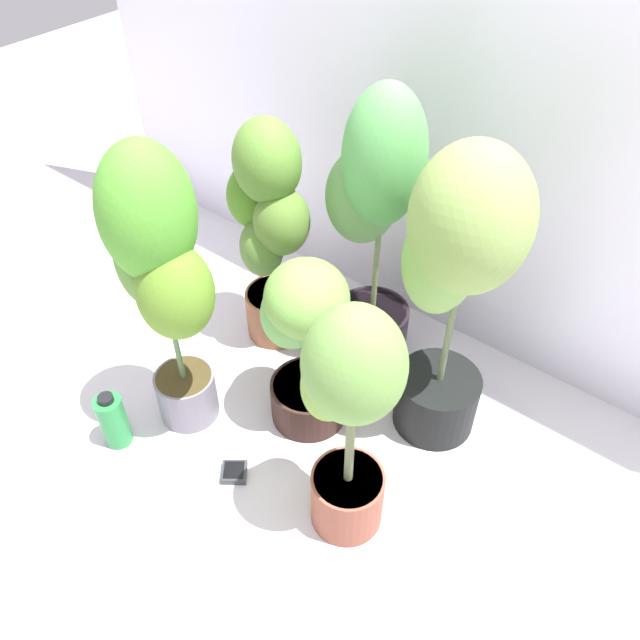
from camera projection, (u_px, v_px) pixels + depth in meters
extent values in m
plane|color=silver|center=(279.00, 443.00, 2.13)|extent=(8.00, 8.00, 0.00)
cube|color=silver|center=(447.00, 65.00, 1.94)|extent=(3.20, 0.01, 2.00)
cylinder|color=slate|center=(187.00, 394.00, 2.16)|extent=(0.20, 0.20, 0.18)
cylinder|color=#40341A|center=(184.00, 378.00, 2.11)|extent=(0.19, 0.19, 0.02)
cylinder|color=#5C7E4A|center=(165.00, 293.00, 1.85)|extent=(0.02, 0.02, 0.73)
ellipsoid|color=#4D962D|center=(147.00, 213.00, 1.66)|extent=(0.35, 0.36, 0.41)
ellipsoid|color=#518233|center=(149.00, 257.00, 1.83)|extent=(0.22, 0.23, 0.36)
ellipsoid|color=olive|center=(176.00, 292.00, 1.76)|extent=(0.24, 0.24, 0.31)
cylinder|color=#321D17|center=(309.00, 399.00, 2.16)|extent=(0.26, 0.26, 0.15)
cylinder|color=#443219|center=(309.00, 386.00, 2.12)|extent=(0.24, 0.24, 0.02)
cylinder|color=#5D7344|center=(308.00, 338.00, 1.96)|extent=(0.03, 0.03, 0.43)
ellipsoid|color=#6F9E45|center=(307.00, 298.00, 1.85)|extent=(0.37, 0.36, 0.23)
ellipsoid|color=#6DAC55|center=(293.00, 313.00, 1.97)|extent=(0.30, 0.31, 0.22)
cylinder|color=black|center=(436.00, 399.00, 2.13)|extent=(0.28, 0.28, 0.21)
cylinder|color=#40351A|center=(440.00, 380.00, 2.06)|extent=(0.25, 0.25, 0.02)
cylinder|color=#60714B|center=(456.00, 297.00, 1.82)|extent=(0.02, 0.02, 0.70)
ellipsoid|color=#85A552|center=(471.00, 220.00, 1.64)|extent=(0.36, 0.35, 0.44)
ellipsoid|color=#80AF54|center=(440.00, 259.00, 1.81)|extent=(0.31, 0.31, 0.37)
cylinder|color=brown|center=(347.00, 497.00, 1.86)|extent=(0.22, 0.22, 0.20)
cylinder|color=#41291C|center=(348.00, 479.00, 1.80)|extent=(0.20, 0.20, 0.02)
cylinder|color=#677148|center=(351.00, 419.00, 1.61)|extent=(0.03, 0.03, 0.53)
ellipsoid|color=#689744|center=(354.00, 365.00, 1.47)|extent=(0.29, 0.28, 0.33)
ellipsoid|color=#769E3D|center=(332.00, 382.00, 1.62)|extent=(0.16, 0.18, 0.24)
cylinder|color=brown|center=(276.00, 312.00, 2.46)|extent=(0.23, 0.23, 0.19)
cylinder|color=#433218|center=(275.00, 294.00, 2.40)|extent=(0.21, 0.21, 0.02)
cylinder|color=#69714B|center=(271.00, 223.00, 2.18)|extent=(0.02, 0.02, 0.63)
ellipsoid|color=#567F31|center=(267.00, 161.00, 2.02)|extent=(0.33, 0.31, 0.29)
ellipsoid|color=#477920|center=(258.00, 195.00, 2.17)|extent=(0.26, 0.27, 0.25)
ellipsoid|color=#55752E|center=(282.00, 222.00, 2.10)|extent=(0.24, 0.24, 0.24)
ellipsoid|color=#517532|center=(261.00, 248.00, 2.18)|extent=(0.23, 0.22, 0.21)
cylinder|color=black|center=(371.00, 330.00, 2.37)|extent=(0.27, 0.27, 0.21)
cylinder|color=#3E2B1E|center=(373.00, 311.00, 2.31)|extent=(0.25, 0.25, 0.02)
cylinder|color=#667347|center=(379.00, 231.00, 2.06)|extent=(0.02, 0.02, 0.69)
ellipsoid|color=#58A455|center=(384.00, 158.00, 1.88)|extent=(0.35, 0.34, 0.46)
ellipsoid|color=#609050|center=(362.00, 197.00, 2.06)|extent=(0.27, 0.26, 0.33)
cube|color=#31363B|center=(234.00, 472.00, 2.03)|extent=(0.11, 0.11, 0.02)
cube|color=black|center=(234.00, 470.00, 2.02)|extent=(0.09, 0.09, 0.00)
cylinder|color=#288640|center=(113.00, 421.00, 2.07)|extent=(0.09, 0.09, 0.20)
cylinder|color=black|center=(106.00, 399.00, 1.99)|extent=(0.05, 0.05, 0.02)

